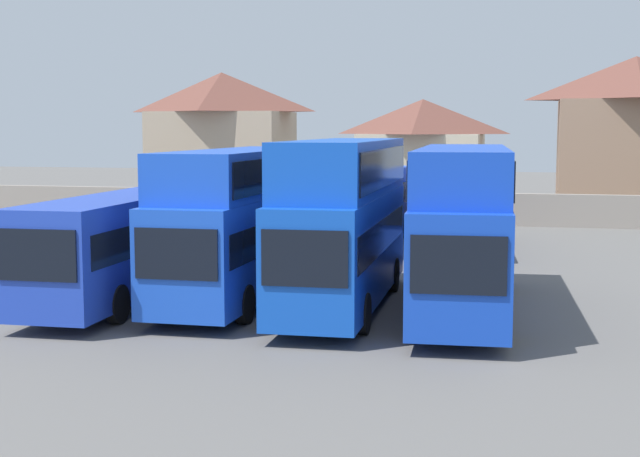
% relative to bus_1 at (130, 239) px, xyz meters
% --- Properties ---
extents(ground, '(140.00, 140.00, 0.00)m').
position_rel_bus_1_xyz_m(ground, '(5.37, 18.33, -1.90)').
color(ground, '#605E5B').
extents(depot_boundary_wall, '(56.00, 0.50, 1.80)m').
position_rel_bus_1_xyz_m(depot_boundary_wall, '(5.37, 24.87, -1.00)').
color(depot_boundary_wall, gray).
rests_on(depot_boundary_wall, ground).
extents(bus_1, '(2.81, 11.78, 3.31)m').
position_rel_bus_1_xyz_m(bus_1, '(0.00, 0.00, 0.00)').
color(bus_1, '#2140BD').
rests_on(bus_1, ground).
extents(bus_2, '(2.70, 10.67, 4.72)m').
position_rel_bus_1_xyz_m(bus_2, '(3.47, 0.59, 0.77)').
color(bus_2, blue).
rests_on(bus_2, ground).
extents(bus_3, '(2.77, 10.67, 5.03)m').
position_rel_bus_1_xyz_m(bus_3, '(6.86, 0.04, 0.93)').
color(bus_3, blue).
rests_on(bus_3, ground).
extents(bus_4, '(3.21, 11.66, 4.82)m').
position_rel_bus_1_xyz_m(bus_4, '(10.36, 0.36, 0.82)').
color(bus_4, blue).
rests_on(bus_4, ground).
extents(bus_5, '(3.05, 11.75, 3.29)m').
position_rel_bus_1_xyz_m(bus_5, '(2.09, 15.21, -0.01)').
color(bus_5, blue).
rests_on(bus_5, ground).
extents(bus_6, '(3.07, 11.07, 3.48)m').
position_rel_bus_1_xyz_m(bus_6, '(4.81, 14.55, 0.09)').
color(bus_6, blue).
rests_on(bus_6, ground).
extents(bus_7, '(3.51, 11.71, 3.43)m').
position_rel_bus_1_xyz_m(bus_7, '(8.56, 14.81, 0.06)').
color(bus_7, blue).
rests_on(bus_7, ground).
extents(house_terrace_left, '(9.42, 6.71, 9.18)m').
position_rel_bus_1_xyz_m(house_terrace_left, '(-8.69, 33.56, 2.78)').
color(house_terrace_left, tan).
rests_on(house_terrace_left, ground).
extents(house_terrace_centre, '(8.11, 8.09, 7.28)m').
position_rel_bus_1_xyz_m(house_terrace_centre, '(5.10, 34.10, 1.82)').
color(house_terrace_centre, beige).
rests_on(house_terrace_centre, ground).
extents(house_terrace_right, '(9.58, 6.92, 9.81)m').
position_rel_bus_1_xyz_m(house_terrace_right, '(18.35, 33.67, 3.10)').
color(house_terrace_right, '#9E7A60').
rests_on(house_terrace_right, ground).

